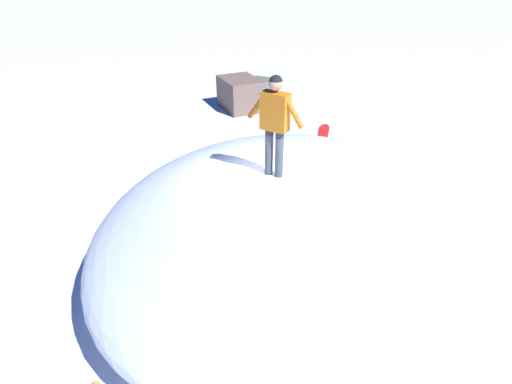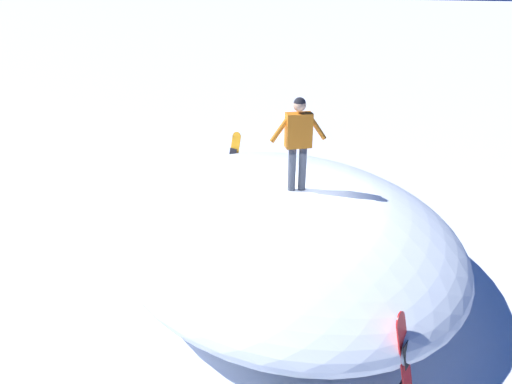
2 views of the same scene
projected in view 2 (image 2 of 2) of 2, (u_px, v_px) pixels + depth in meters
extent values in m
plane|color=white|center=(286.00, 275.00, 9.24)|extent=(240.00, 240.00, 0.00)
ellipsoid|color=white|center=(283.00, 229.00, 9.10)|extent=(9.71, 9.66, 1.78)
cylinder|color=#333842|center=(292.00, 169.00, 8.46)|extent=(0.14, 0.14, 0.83)
cylinder|color=#333842|center=(302.00, 168.00, 8.50)|extent=(0.14, 0.14, 0.83)
cube|color=orange|center=(299.00, 130.00, 8.17)|extent=(0.42, 0.51, 0.62)
sphere|color=tan|center=(300.00, 105.00, 7.98)|extent=(0.23, 0.23, 0.23)
cylinder|color=orange|center=(281.00, 128.00, 8.10)|extent=(0.27, 0.38, 0.51)
cylinder|color=orange|center=(316.00, 126.00, 8.20)|extent=(0.27, 0.38, 0.51)
sphere|color=black|center=(300.00, 104.00, 7.97)|extent=(0.21, 0.21, 0.21)
cube|color=orange|center=(233.00, 164.00, 12.70)|extent=(0.48, 0.36, 1.45)
cylinder|color=orange|center=(237.00, 137.00, 12.55)|extent=(0.15, 0.28, 0.26)
cube|color=black|center=(233.00, 155.00, 12.60)|extent=(0.16, 0.24, 0.35)
cube|color=black|center=(235.00, 154.00, 12.68)|extent=(0.14, 0.21, 0.13)
cube|color=black|center=(232.00, 173.00, 12.78)|extent=(0.14, 0.21, 0.13)
cube|color=red|center=(406.00, 369.00, 6.12)|extent=(0.36, 0.41, 1.41)
cylinder|color=red|center=(401.00, 322.00, 5.91)|extent=(0.29, 0.15, 0.28)
cube|color=black|center=(408.00, 354.00, 6.02)|extent=(0.25, 0.15, 0.34)
cube|color=black|center=(401.00, 351.00, 6.06)|extent=(0.21, 0.14, 0.12)
cube|color=black|center=(404.00, 384.00, 6.21)|extent=(0.21, 0.14, 0.12)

